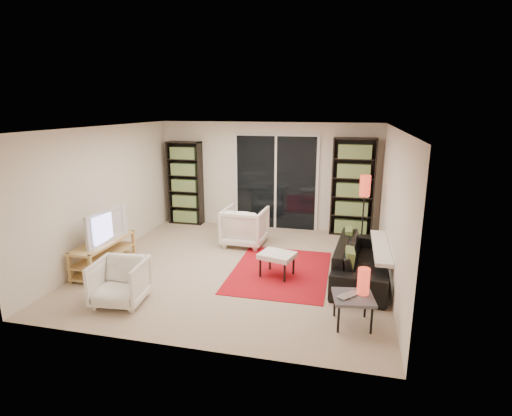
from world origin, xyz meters
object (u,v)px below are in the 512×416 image
(sofa, at_px, (362,261))
(tv_stand, at_px, (104,254))
(bookshelf_right, at_px, (353,187))
(ottoman, at_px, (277,256))
(armchair_front, at_px, (120,282))
(floor_lamp, at_px, (365,193))
(armchair_back, at_px, (245,226))
(side_table, at_px, (353,299))
(bookshelf_left, at_px, (185,183))

(sofa, bearing_deg, tv_stand, 102.71)
(bookshelf_right, relative_size, ottoman, 3.26)
(armchair_front, bearing_deg, tv_stand, 126.10)
(sofa, bearing_deg, ottoman, 104.50)
(sofa, bearing_deg, floor_lamp, 3.91)
(sofa, xyz_separation_m, ottoman, (-1.36, -0.24, 0.04))
(sofa, relative_size, armchair_back, 2.47)
(armchair_front, distance_m, side_table, 3.22)
(tv_stand, distance_m, ottoman, 2.98)
(bookshelf_right, bearing_deg, bookshelf_left, 180.00)
(bookshelf_left, xyz_separation_m, floor_lamp, (4.06, -0.97, 0.16))
(bookshelf_right, height_order, armchair_front, bookshelf_right)
(tv_stand, relative_size, sofa, 0.66)
(sofa, height_order, floor_lamp, floor_lamp)
(floor_lamp, bearing_deg, sofa, -90.71)
(ottoman, distance_m, floor_lamp, 2.26)
(side_table, bearing_deg, armchair_back, 128.55)
(tv_stand, height_order, side_table, tv_stand)
(bookshelf_left, relative_size, sofa, 0.94)
(ottoman, relative_size, floor_lamp, 0.44)
(floor_lamp, bearing_deg, tv_stand, -155.41)
(tv_stand, xyz_separation_m, armchair_back, (2.04, 1.78, 0.12))
(sofa, bearing_deg, bookshelf_right, 9.44)
(armchair_front, relative_size, ottoman, 1.10)
(armchair_back, bearing_deg, ottoman, 125.91)
(tv_stand, height_order, armchair_back, armchair_back)
(tv_stand, distance_m, side_table, 4.27)
(bookshelf_left, bearing_deg, armchair_front, -80.27)
(bookshelf_left, bearing_deg, armchair_back, -33.74)
(bookshelf_right, distance_m, side_table, 3.92)
(bookshelf_left, relative_size, side_table, 3.39)
(armchair_back, bearing_deg, armchair_front, 71.81)
(armchair_back, relative_size, side_table, 1.47)
(ottoman, height_order, side_table, same)
(tv_stand, bearing_deg, bookshelf_right, 35.66)
(bookshelf_left, height_order, side_table, bookshelf_left)
(bookshelf_right, distance_m, ottoman, 2.92)
(bookshelf_left, height_order, armchair_back, bookshelf_left)
(bookshelf_left, distance_m, bookshelf_right, 3.85)
(side_table, bearing_deg, tv_stand, 167.81)
(armchair_front, relative_size, side_table, 1.23)
(bookshelf_right, bearing_deg, floor_lamp, -77.55)
(tv_stand, bearing_deg, sofa, 8.09)
(bookshelf_left, distance_m, tv_stand, 3.05)
(armchair_front, bearing_deg, ottoman, 29.63)
(armchair_back, xyz_separation_m, armchair_front, (-1.08, -2.84, -0.06))
(bookshelf_right, xyz_separation_m, sofa, (0.20, -2.34, -0.75))
(tv_stand, relative_size, armchair_back, 1.62)
(bookshelf_left, xyz_separation_m, side_table, (3.90, -3.86, -0.62))
(bookshelf_right, distance_m, floor_lamp, 1.00)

